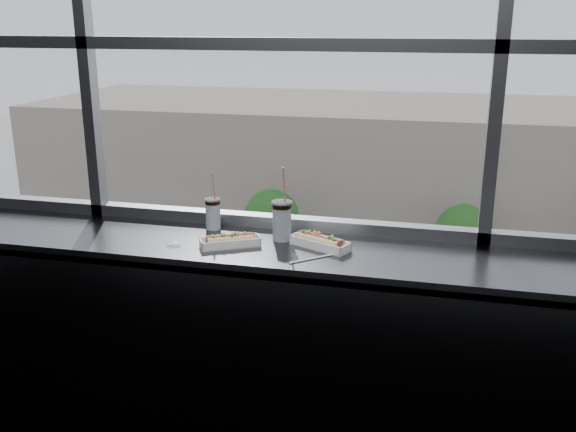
% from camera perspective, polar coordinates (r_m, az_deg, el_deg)
% --- Properties ---
extents(wall_back_lower, '(6.00, 0.00, 6.00)m').
position_cam_1_polar(wall_back_lower, '(3.47, -0.81, -9.65)').
color(wall_back_lower, black).
rests_on(wall_back_lower, ground).
extents(counter, '(6.00, 0.55, 0.06)m').
position_cam_1_polar(counter, '(3.02, -2.16, -3.11)').
color(counter, '#4F5155').
rests_on(counter, ground).
extents(counter_fascia, '(6.00, 0.04, 1.04)m').
position_cam_1_polar(counter_fascia, '(3.02, -3.40, -14.05)').
color(counter_fascia, '#4F5155').
rests_on(counter_fascia, ground).
extents(hotdog_tray_left, '(0.29, 0.21, 0.07)m').
position_cam_1_polar(hotdog_tray_left, '(2.99, -5.17, -2.19)').
color(hotdog_tray_left, white).
rests_on(hotdog_tray_left, counter).
extents(hotdog_tray_right, '(0.30, 0.21, 0.07)m').
position_cam_1_polar(hotdog_tray_right, '(2.97, 2.86, -2.28)').
color(hotdog_tray_right, white).
rests_on(hotdog_tray_right, counter).
extents(soda_cup_left, '(0.08, 0.08, 0.30)m').
position_cam_1_polar(soda_cup_left, '(3.23, -6.69, 0.33)').
color(soda_cup_left, white).
rests_on(soda_cup_left, counter).
extents(soda_cup_right, '(0.10, 0.10, 0.36)m').
position_cam_1_polar(soda_cup_right, '(3.04, -0.55, -0.23)').
color(soda_cup_right, white).
rests_on(soda_cup_right, counter).
extents(loose_straw, '(0.17, 0.16, 0.01)m').
position_cam_1_polar(loose_straw, '(2.83, 2.11, -3.81)').
color(loose_straw, white).
rests_on(loose_straw, counter).
extents(wrapper, '(0.08, 0.06, 0.02)m').
position_cam_1_polar(wrapper, '(3.04, -10.14, -2.39)').
color(wrapper, silver).
rests_on(wrapper, counter).
extents(plaza_ground, '(120.00, 120.00, 0.00)m').
position_cam_1_polar(plaza_ground, '(48.32, 12.28, 1.02)').
color(plaza_ground, '#9C9C9C').
rests_on(plaza_ground, ground).
extents(street_asphalt, '(80.00, 10.00, 0.06)m').
position_cam_1_polar(street_asphalt, '(26.47, 10.49, -12.77)').
color(street_asphalt, black).
rests_on(street_asphalt, plaza_ground).
extents(far_sidewalk, '(80.00, 6.00, 0.04)m').
position_cam_1_polar(far_sidewalk, '(33.66, 11.37, -6.08)').
color(far_sidewalk, '#9C9C9C').
rests_on(far_sidewalk, plaza_ground).
extents(far_building, '(50.00, 14.00, 8.00)m').
position_cam_1_polar(far_building, '(42.00, 12.36, 4.24)').
color(far_building, gray).
rests_on(far_building, plaza_ground).
extents(car_far_b, '(3.28, 6.36, 2.03)m').
position_cam_1_polar(car_far_b, '(29.56, 12.27, -7.28)').
color(car_far_b, '#5F2300').
rests_on(car_far_b, street_asphalt).
extents(car_near_c, '(3.13, 6.62, 2.15)m').
position_cam_1_polar(car_near_c, '(22.63, 4.77, -14.86)').
color(car_near_c, '#B30000').
rests_on(car_near_c, street_asphalt).
extents(car_near_b, '(3.32, 6.70, 2.15)m').
position_cam_1_polar(car_near_b, '(23.78, -7.67, -13.25)').
color(car_near_b, black).
rests_on(car_near_b, street_asphalt).
extents(car_near_a, '(3.34, 6.37, 2.03)m').
position_cam_1_polar(car_near_a, '(26.56, -20.70, -11.00)').
color(car_near_a, silver).
rests_on(car_near_a, street_asphalt).
extents(car_far_a, '(2.53, 5.82, 1.92)m').
position_cam_1_polar(car_far_a, '(31.38, -6.91, -5.63)').
color(car_far_a, black).
rests_on(car_far_a, street_asphalt).
extents(pedestrian_b, '(0.67, 0.89, 2.01)m').
position_cam_1_polar(pedestrian_b, '(32.44, 8.92, -4.90)').
color(pedestrian_b, '#66605B').
rests_on(pedestrian_b, far_sidewalk).
extents(pedestrian_a, '(0.84, 0.63, 1.89)m').
position_cam_1_polar(pedestrian_a, '(33.32, 1.55, -4.19)').
color(pedestrian_a, '#66605B').
rests_on(pedestrian_a, far_sidewalk).
extents(tree_left, '(2.95, 2.95, 4.60)m').
position_cam_1_polar(tree_left, '(33.65, -1.48, -0.11)').
color(tree_left, '#47382B').
rests_on(tree_left, far_sidewalk).
extents(tree_center, '(2.85, 2.85, 4.46)m').
position_cam_1_polar(tree_center, '(32.62, 15.32, -1.48)').
color(tree_center, '#47382B').
rests_on(tree_center, far_sidewalk).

